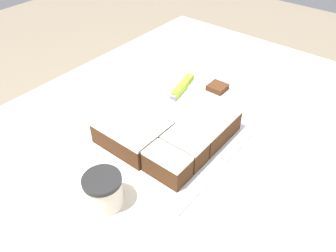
# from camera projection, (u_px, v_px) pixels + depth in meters

# --- Properties ---
(countertop) EXTENTS (1.40, 1.10, 0.95)m
(countertop) POSITION_uv_depth(u_px,v_px,m) (184.00, 218.00, 1.31)
(countertop) COLOR beige
(countertop) RESTS_ON ground_plane
(cake_board) EXTENTS (0.40, 0.39, 0.01)m
(cake_board) POSITION_uv_depth(u_px,v_px,m) (168.00, 136.00, 0.97)
(cake_board) COLOR silver
(cake_board) RESTS_ON countertop
(cake) EXTENTS (0.32, 0.30, 0.07)m
(cake) POSITION_uv_depth(u_px,v_px,m) (168.00, 125.00, 0.94)
(cake) COLOR #472814
(cake) RESTS_ON cake_board
(knife) EXTENTS (0.29, 0.08, 0.02)m
(knife) POSITION_uv_depth(u_px,v_px,m) (180.00, 90.00, 1.01)
(knife) COLOR silver
(knife) RESTS_ON cake
(coffee_cup) EXTENTS (0.09, 0.09, 0.09)m
(coffee_cup) POSITION_uv_depth(u_px,v_px,m) (104.00, 191.00, 0.76)
(coffee_cup) COLOR beige
(coffee_cup) RESTS_ON countertop
(paper_napkin) EXTENTS (0.13, 0.13, 0.01)m
(paper_napkin) POSITION_uv_depth(u_px,v_px,m) (217.00, 90.00, 1.15)
(paper_napkin) COLOR white
(paper_napkin) RESTS_ON countertop
(brownie) EXTENTS (0.06, 0.06, 0.02)m
(brownie) POSITION_uv_depth(u_px,v_px,m) (217.00, 87.00, 1.14)
(brownie) COLOR #472814
(brownie) RESTS_ON paper_napkin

